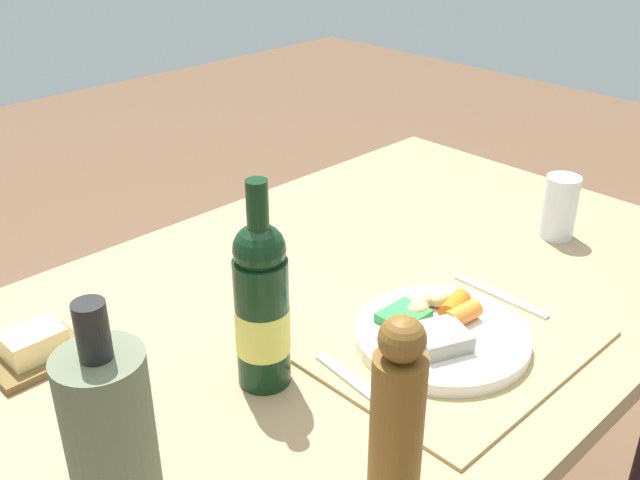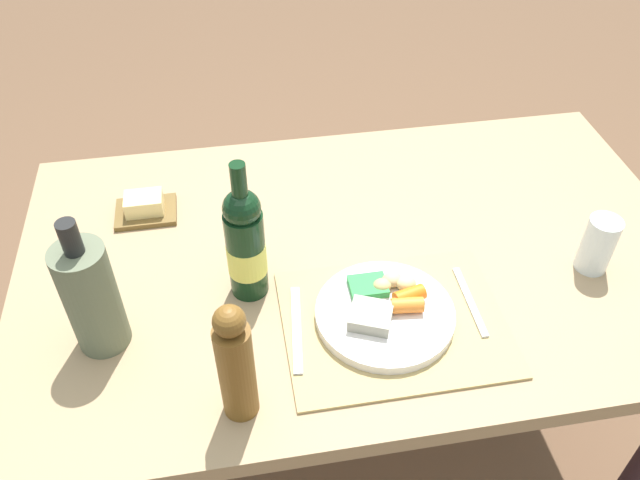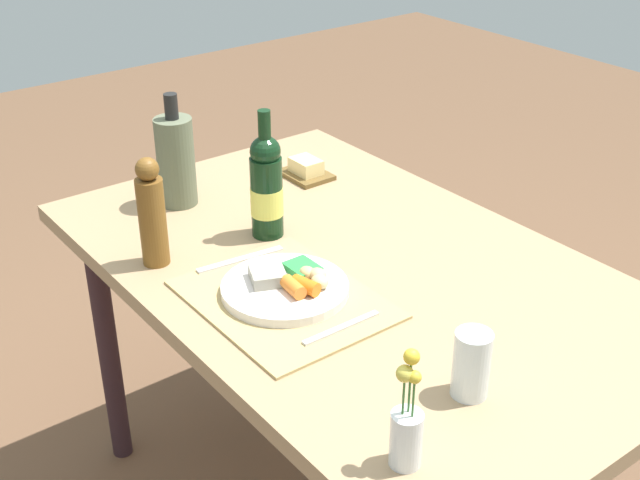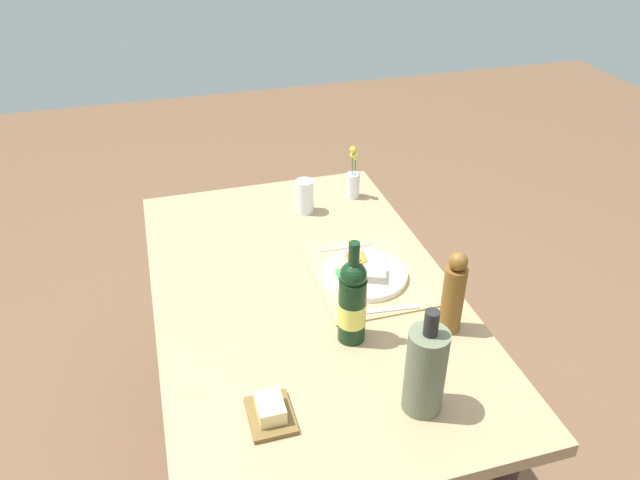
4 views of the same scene
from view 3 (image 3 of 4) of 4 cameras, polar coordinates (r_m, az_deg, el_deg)
dining_table at (r=1.82m, az=2.31°, el=-3.96°), size 1.38×0.85×0.77m
placemat at (r=1.66m, az=-2.46°, el=-4.04°), size 0.40×0.32×0.01m
dinner_plate at (r=1.67m, az=-2.28°, el=-3.14°), size 0.26×0.26×0.05m
fork at (r=1.79m, az=-5.44°, el=-1.33°), size 0.04×0.20×0.00m
knife at (r=1.56m, az=1.47°, el=-5.98°), size 0.02×0.17×0.00m
wine_bottle at (r=1.85m, az=-3.67°, el=3.63°), size 0.07×0.07×0.30m
cooler_bottle at (r=2.03m, az=-9.79°, el=5.38°), size 0.09×0.09×0.28m
water_tumbler at (r=1.41m, az=10.24°, el=-8.57°), size 0.06×0.06×0.12m
butter_dish at (r=2.18m, az=-0.96°, el=4.79°), size 0.13×0.10×0.05m
pepper_mill at (r=1.77m, az=-11.38°, el=1.74°), size 0.06×0.06×0.24m
flower_vase at (r=1.26m, az=5.91°, el=-12.66°), size 0.05×0.05×0.20m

